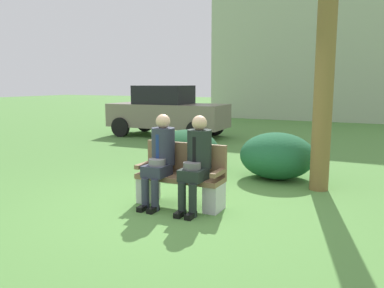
% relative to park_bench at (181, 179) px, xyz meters
% --- Properties ---
extents(ground_plane, '(80.00, 80.00, 0.00)m').
position_rel_park_bench_xyz_m(ground_plane, '(-0.07, -0.14, -0.39)').
color(ground_plane, '#53883E').
extents(park_bench, '(1.28, 0.44, 0.90)m').
position_rel_park_bench_xyz_m(park_bench, '(0.00, 0.00, 0.00)').
color(park_bench, brown).
rests_on(park_bench, ground).
extents(seated_man_left, '(0.34, 0.72, 1.32)m').
position_rel_park_bench_xyz_m(seated_man_left, '(-0.28, -0.12, 0.34)').
color(seated_man_left, '#2D3342').
rests_on(seated_man_left, ground).
extents(seated_man_right, '(0.34, 0.72, 1.32)m').
position_rel_park_bench_xyz_m(seated_man_right, '(0.30, -0.12, 0.34)').
color(seated_man_right, '#1E2823').
rests_on(seated_man_right, ground).
extents(shrub_near_bench, '(1.32, 1.21, 0.82)m').
position_rel_park_bench_xyz_m(shrub_near_bench, '(-0.98, 2.14, 0.02)').
color(shrub_near_bench, '#20522F').
rests_on(shrub_near_bench, ground).
extents(shrub_mid_lawn, '(1.38, 1.26, 0.86)m').
position_rel_park_bench_xyz_m(shrub_mid_lawn, '(0.86, 2.19, 0.04)').
color(shrub_mid_lawn, '#1E5A35').
rests_on(shrub_mid_lawn, ground).
extents(parked_car_near, '(3.95, 1.80, 1.68)m').
position_rel_park_bench_xyz_m(parked_car_near, '(-3.85, 6.39, 0.45)').
color(parked_car_near, slate).
rests_on(parked_car_near, ground).
extents(building_backdrop, '(12.30, 9.37, 8.55)m').
position_rel_park_bench_xyz_m(building_backdrop, '(0.43, 18.23, 3.91)').
color(building_backdrop, '#A9B999').
rests_on(building_backdrop, ground).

